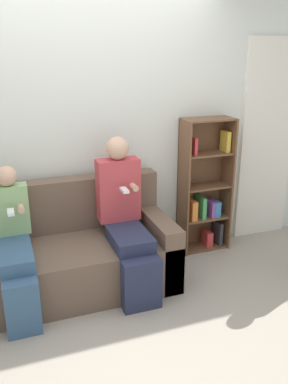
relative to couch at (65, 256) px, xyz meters
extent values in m
plane|color=#9E9384|center=(0.28, -0.51, -0.30)|extent=(14.00, 14.00, 0.00)
cube|color=silver|center=(0.28, 0.44, 0.98)|extent=(10.00, 0.06, 2.55)
cube|color=silver|center=(2.23, 0.39, 0.74)|extent=(0.63, 0.04, 2.08)
cube|color=brown|center=(0.00, -0.13, -0.08)|extent=(1.82, 0.64, 0.43)
cube|color=brown|center=(0.00, 0.28, 0.15)|extent=(1.82, 0.18, 0.89)
cube|color=brown|center=(0.82, -0.13, -0.01)|extent=(0.18, 0.64, 0.57)
cube|color=#232842|center=(0.51, -0.51, -0.08)|extent=(0.31, 0.12, 0.43)
cube|color=#232842|center=(0.51, -0.22, 0.18)|extent=(0.31, 0.45, 0.11)
cube|color=#B73D42|center=(0.51, 0.09, 0.51)|extent=(0.36, 0.16, 0.55)
sphere|color=tan|center=(0.51, 0.09, 0.88)|extent=(0.20, 0.20, 0.20)
cylinder|color=tan|center=(0.61, -0.04, 0.57)|extent=(0.05, 0.10, 0.05)
cube|color=white|center=(0.51, -0.09, 0.57)|extent=(0.05, 0.12, 0.02)
cube|color=#335170|center=(-0.39, -0.51, -0.08)|extent=(0.25, 0.12, 0.43)
cube|color=#335170|center=(-0.39, -0.20, 0.18)|extent=(0.25, 0.49, 0.11)
cube|color=#84AD70|center=(-0.39, 0.10, 0.44)|extent=(0.29, 0.13, 0.41)
sphere|color=tan|center=(-0.39, 0.10, 0.72)|extent=(0.16, 0.16, 0.16)
cylinder|color=tan|center=(-0.31, -0.01, 0.48)|extent=(0.05, 0.10, 0.05)
cube|color=white|center=(-0.39, -0.06, 0.48)|extent=(0.05, 0.12, 0.02)
cube|color=brown|center=(1.22, 0.27, 0.37)|extent=(0.02, 0.26, 1.35)
cube|color=brown|center=(1.71, 0.27, 0.37)|extent=(0.02, 0.26, 1.35)
cube|color=brown|center=(1.46, 0.39, 0.37)|extent=(0.50, 0.02, 1.35)
cube|color=brown|center=(1.46, 0.27, -0.29)|extent=(0.46, 0.22, 0.02)
cube|color=brown|center=(1.46, 0.27, 0.04)|extent=(0.46, 0.22, 0.02)
cube|color=brown|center=(1.46, 0.27, 0.37)|extent=(0.46, 0.22, 0.02)
cube|color=brown|center=(1.46, 0.27, 0.71)|extent=(0.46, 0.22, 0.02)
cube|color=brown|center=(1.46, 0.27, 1.04)|extent=(0.46, 0.22, 0.02)
cube|color=#934CA3|center=(1.55, 0.27, 0.13)|extent=(0.07, 0.16, 0.16)
cube|color=gold|center=(1.66, 0.27, 0.82)|extent=(0.04, 0.14, 0.20)
cube|color=#C63838|center=(1.31, 0.27, 0.80)|extent=(0.03, 0.16, 0.17)
cube|color=teal|center=(1.58, 0.27, 0.13)|extent=(0.07, 0.17, 0.16)
cube|color=#333338|center=(1.63, 0.27, -0.16)|extent=(0.03, 0.17, 0.25)
cube|color=orange|center=(1.32, 0.27, 0.15)|extent=(0.06, 0.18, 0.20)
cube|color=#429956|center=(1.42, 0.27, 0.16)|extent=(0.04, 0.18, 0.22)
cube|color=#C63838|center=(1.52, 0.27, -0.20)|extent=(0.07, 0.15, 0.16)
camera|label=1|loc=(-0.42, -3.11, 1.66)|focal=38.00mm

